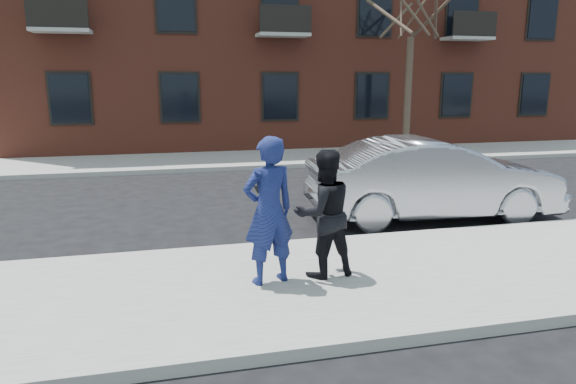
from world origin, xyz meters
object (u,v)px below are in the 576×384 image
object	(u,v)px
street_tree	(412,3)
man_peacoat	(324,214)
silver_sedan	(433,179)
man_hoodie	(269,211)

from	to	relation	value
street_tree	man_peacoat	xyz separation A→B (m)	(-6.70, -11.08, -4.47)
silver_sedan	man_hoodie	size ratio (longest dim) A/B	2.54
man_hoodie	man_peacoat	size ratio (longest dim) A/B	1.12
street_tree	man_hoodie	size ratio (longest dim) A/B	3.36
street_tree	man_hoodie	distance (m)	14.13
silver_sedan	man_peacoat	bearing A→B (deg)	135.19
street_tree	man_peacoat	bearing A→B (deg)	-121.18
man_hoodie	man_peacoat	bearing A→B (deg)	169.95
man_peacoat	street_tree	bearing A→B (deg)	-130.00
street_tree	silver_sedan	distance (m)	10.06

